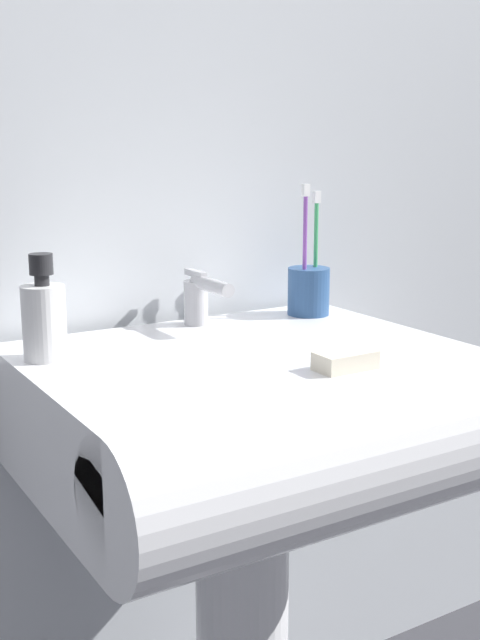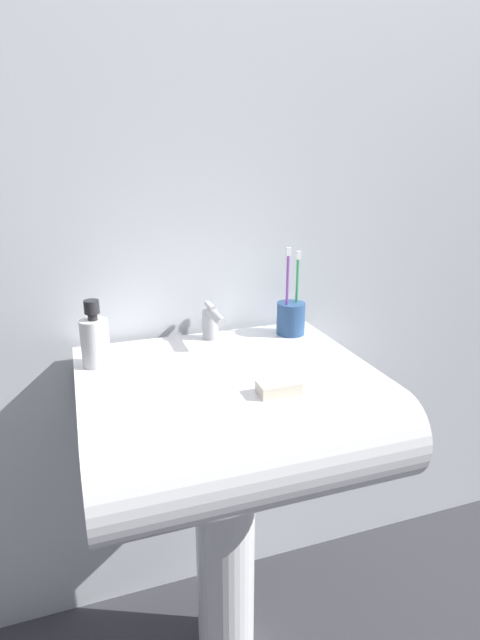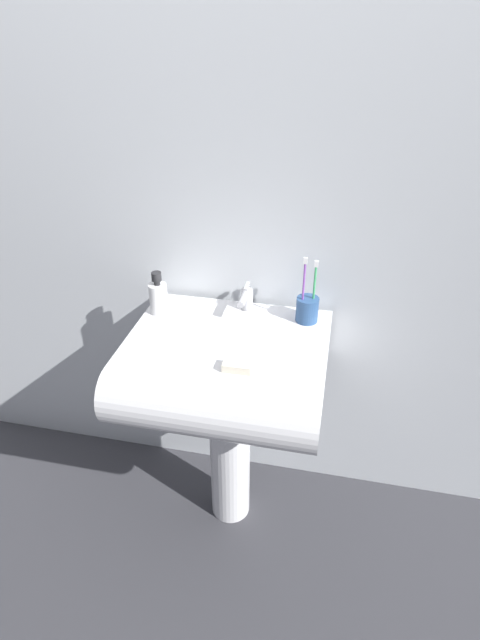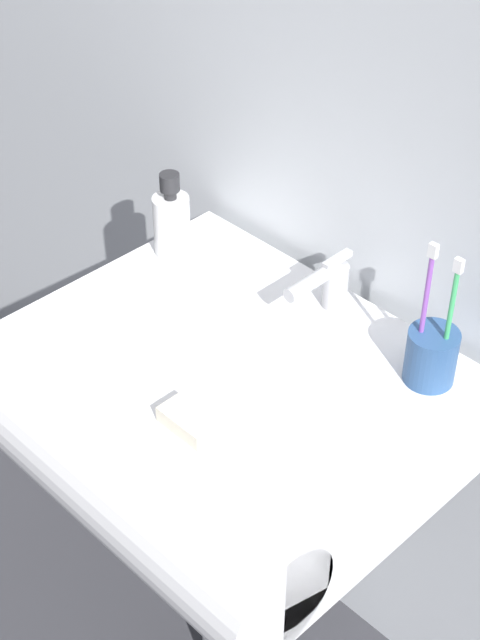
# 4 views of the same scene
# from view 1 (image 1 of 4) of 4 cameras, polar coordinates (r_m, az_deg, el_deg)

# --- Properties ---
(wall_back) EXTENTS (5.00, 0.05, 2.40)m
(wall_back) POSITION_cam_1_polar(r_m,az_deg,el_deg) (1.35, -6.09, 17.42)
(wall_back) COLOR silver
(wall_back) RESTS_ON ground
(sink_basin) EXTENTS (0.61, 0.53, 0.17)m
(sink_basin) POSITION_cam_1_polar(r_m,az_deg,el_deg) (1.12, 1.84, -7.15)
(sink_basin) COLOR white
(sink_basin) RESTS_ON sink_pedestal
(faucet) EXTENTS (0.04, 0.13, 0.09)m
(faucet) POSITION_cam_1_polar(r_m,az_deg,el_deg) (1.28, -2.83, 1.68)
(faucet) COLOR #B7B7BC
(faucet) RESTS_ON sink_basin
(toothbrush_cup) EXTENTS (0.07, 0.07, 0.22)m
(toothbrush_cup) POSITION_cam_1_polar(r_m,az_deg,el_deg) (1.38, 4.91, 2.22)
(toothbrush_cup) COLOR #2D5184
(toothbrush_cup) RESTS_ON sink_basin
(soap_bottle) EXTENTS (0.06, 0.06, 0.15)m
(soap_bottle) POSITION_cam_1_polar(r_m,az_deg,el_deg) (1.11, -13.77, 0.15)
(soap_bottle) COLOR white
(soap_bottle) RESTS_ON sink_basin
(bar_soap) EXTENTS (0.08, 0.04, 0.02)m
(bar_soap) POSITION_cam_1_polar(r_m,az_deg,el_deg) (1.05, 7.51, -2.88)
(bar_soap) COLOR silver
(bar_soap) RESTS_ON sink_basin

